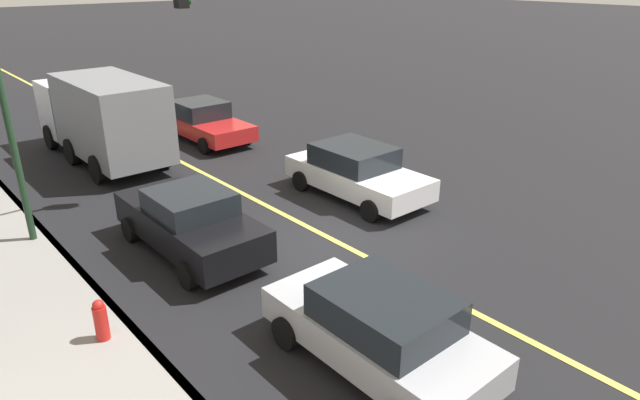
{
  "coord_description": "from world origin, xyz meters",
  "views": [
    {
      "loc": [
        -9.41,
        8.28,
        6.22
      ],
      "look_at": [
        -0.92,
        1.01,
        1.56
      ],
      "focal_mm": 31.46,
      "sensor_mm": 36.0,
      "label": 1
    }
  ],
  "objects": [
    {
      "name": "car_red",
      "position": [
        9.52,
        -2.0,
        0.73
      ],
      "size": [
        4.66,
        2.02,
        1.48
      ],
      "color": "red",
      "rests_on": "ground"
    },
    {
      "name": "traffic_light_mast",
      "position": [
        4.32,
        3.91,
        4.43
      ],
      "size": [
        0.28,
        4.84,
        6.45
      ],
      "color": "#1E3823",
      "rests_on": "ground"
    },
    {
      "name": "car_black",
      "position": [
        1.51,
        2.91,
        0.77
      ],
      "size": [
        4.41,
        1.95,
        1.54
      ],
      "color": "black",
      "rests_on": "ground"
    },
    {
      "name": "car_white",
      "position": [
        1.48,
        -2.44,
        0.77
      ],
      "size": [
        4.43,
        2.08,
        1.51
      ],
      "color": "silver",
      "rests_on": "ground"
    },
    {
      "name": "sidewalk_slab",
      "position": [
        0.0,
        7.01,
        0.07
      ],
      "size": [
        80.0,
        3.52,
        0.15
      ],
      "primitive_type": "cube",
      "color": "gray",
      "rests_on": "ground"
    },
    {
      "name": "ground",
      "position": [
        0.0,
        0.0,
        0.0
      ],
      "size": [
        200.0,
        200.0,
        0.0
      ],
      "primitive_type": "plane",
      "color": "black"
    },
    {
      "name": "lane_stripe_center",
      "position": [
        0.0,
        0.0,
        0.01
      ],
      "size": [
        80.0,
        0.16,
        0.01
      ],
      "primitive_type": "cube",
      "color": "#D8CC4C",
      "rests_on": "ground"
    },
    {
      "name": "truck_gray",
      "position": [
        9.48,
        1.81,
        1.58
      ],
      "size": [
        6.79,
        2.42,
        2.92
      ],
      "color": "silver",
      "rests_on": "ground"
    },
    {
      "name": "car_silver",
      "position": [
        -4.22,
        2.55,
        0.75
      ],
      "size": [
        4.1,
        1.95,
        1.46
      ],
      "color": "#A8AAB2",
      "rests_on": "ground"
    },
    {
      "name": "fire_hydrant",
      "position": [
        -0.7,
        5.85,
        0.47
      ],
      "size": [
        0.24,
        0.24,
        0.94
      ],
      "color": "red",
      "rests_on": "ground"
    },
    {
      "name": "curb_edge",
      "position": [
        0.0,
        5.33,
        0.07
      ],
      "size": [
        80.0,
        0.16,
        0.15
      ],
      "primitive_type": "cube",
      "color": "slate",
      "rests_on": "ground"
    }
  ]
}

